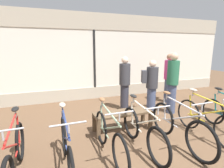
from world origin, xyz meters
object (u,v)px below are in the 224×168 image
(bicycle_center, at_px, (142,131))
(customer_near_bench, at_px, (172,82))
(bicycle_center_left, at_px, (109,137))
(customer_near_rack, at_px, (169,77))
(bicycle_left, at_px, (67,148))
(customer_by_window, at_px, (125,83))
(bicycle_far_left, at_px, (15,156))
(bicycle_center_right, at_px, (179,127))
(customer_mid_floor, at_px, (151,85))
(display_bench, at_px, (123,115))
(bicycle_right, at_px, (206,120))

(bicycle_center, height_order, customer_near_bench, customer_near_bench)
(bicycle_center_left, xyz_separation_m, customer_near_rack, (3.09, 2.34, 0.56))
(bicycle_left, xyz_separation_m, customer_by_window, (2.03, 2.27, 0.49))
(customer_by_window, xyz_separation_m, customer_near_bench, (1.23, -0.72, 0.08))
(bicycle_left, height_order, bicycle_center_left, bicycle_left)
(bicycle_far_left, relative_size, bicycle_left, 0.97)
(bicycle_far_left, bearing_deg, customer_near_rack, 27.27)
(bicycle_center_right, distance_m, customer_by_window, 2.34)
(bicycle_far_left, distance_m, customer_mid_floor, 3.81)
(bicycle_left, bearing_deg, bicycle_center_left, 9.90)
(bicycle_far_left, height_order, customer_mid_floor, customer_mid_floor)
(bicycle_center_left, relative_size, display_bench, 1.22)
(bicycle_center_right, distance_m, customer_mid_floor, 1.87)
(customer_near_rack, bearing_deg, customer_by_window, -173.57)
(display_bench, relative_size, customer_near_rack, 0.80)
(bicycle_center_left, bearing_deg, bicycle_left, -170.10)
(bicycle_far_left, height_order, bicycle_center_left, bicycle_center_left)
(bicycle_left, bearing_deg, customer_near_rack, 32.74)
(bicycle_left, xyz_separation_m, customer_mid_floor, (2.66, 1.75, 0.47))
(bicycle_left, distance_m, bicycle_center_left, 0.77)
(display_bench, distance_m, customer_mid_floor, 1.54)
(bicycle_far_left, bearing_deg, bicycle_center_right, -2.17)
(bicycle_center_right, distance_m, display_bench, 1.28)
(bicycle_right, height_order, customer_near_rack, customer_near_rack)
(bicycle_left, bearing_deg, customer_near_bench, 25.44)
(bicycle_right, bearing_deg, customer_mid_floor, 101.01)
(customer_mid_floor, bearing_deg, bicycle_far_left, -154.21)
(bicycle_far_left, distance_m, bicycle_center_right, 2.95)
(bicycle_center_left, height_order, display_bench, bicycle_center_left)
(customer_near_rack, bearing_deg, bicycle_left, -147.26)
(bicycle_left, distance_m, bicycle_center, 1.44)
(bicycle_center, bearing_deg, bicycle_center_left, 179.06)
(bicycle_center_left, distance_m, customer_near_bench, 2.93)
(bicycle_center_left, distance_m, bicycle_center_right, 1.45)
(bicycle_center_right, bearing_deg, customer_near_bench, 55.90)
(bicycle_left, relative_size, customer_near_bench, 0.98)
(bicycle_left, relative_size, customer_by_window, 1.05)
(bicycle_left, bearing_deg, bicycle_center, 4.82)
(bicycle_center_left, bearing_deg, customer_by_window, 59.29)
(customer_by_window, bearing_deg, bicycle_center, -105.35)
(bicycle_center, relative_size, display_bench, 1.22)
(bicycle_center, height_order, bicycle_right, bicycle_right)
(bicycle_left, distance_m, display_bench, 1.73)
(bicycle_center, xyz_separation_m, customer_by_window, (0.59, 2.15, 0.51))
(bicycle_center_left, xyz_separation_m, customer_mid_floor, (1.90, 1.62, 0.48))
(customer_mid_floor, bearing_deg, customer_by_window, 140.42)
(bicycle_left, height_order, display_bench, bicycle_left)
(bicycle_center_left, xyz_separation_m, customer_by_window, (1.27, 2.14, 0.51))
(customer_mid_floor, bearing_deg, bicycle_center_left, -139.55)
(bicycle_far_left, distance_m, bicycle_right, 3.74)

